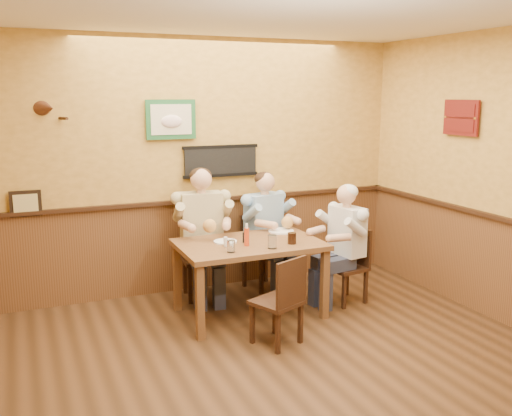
{
  "coord_description": "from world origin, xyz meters",
  "views": [
    {
      "loc": [
        -1.76,
        -3.54,
        2.19
      ],
      "look_at": [
        0.36,
        1.45,
        1.1
      ],
      "focal_mm": 40.0,
      "sensor_mm": 36.0,
      "label": 1
    }
  ],
  "objects": [
    {
      "name": "room",
      "position": [
        0.13,
        0.17,
        1.69
      ],
      "size": [
        5.02,
        5.03,
        2.81
      ],
      "color": "#341F0F",
      "rests_on": "ground"
    },
    {
      "name": "dining_table",
      "position": [
        0.31,
        1.5,
        0.66
      ],
      "size": [
        1.4,
        0.9,
        0.75
      ],
      "color": "brown",
      "rests_on": "ground"
    },
    {
      "name": "chair_back_left",
      "position": [
        0.02,
        2.16,
        0.45
      ],
      "size": [
        0.46,
        0.46,
        0.9
      ],
      "primitive_type": null,
      "rotation": [
        0.0,
        0.0,
        -0.12
      ],
      "color": "#351E11",
      "rests_on": "ground"
    },
    {
      "name": "chair_back_right",
      "position": [
        0.76,
        2.19,
        0.42
      ],
      "size": [
        0.48,
        0.48,
        0.84
      ],
      "primitive_type": null,
      "rotation": [
        0.0,
        0.0,
        0.26
      ],
      "color": "#351E11",
      "rests_on": "ground"
    },
    {
      "name": "chair_right_end",
      "position": [
        1.38,
        1.42,
        0.4
      ],
      "size": [
        0.42,
        0.42,
        0.8
      ],
      "primitive_type": null,
      "rotation": [
        0.0,
        0.0,
        -1.41
      ],
      "color": "#351E11",
      "rests_on": "ground"
    },
    {
      "name": "chair_near_side",
      "position": [
        0.27,
        0.77,
        0.41
      ],
      "size": [
        0.49,
        0.49,
        0.81
      ],
      "primitive_type": null,
      "rotation": [
        0.0,
        0.0,
        3.55
      ],
      "color": "#351E11",
      "rests_on": "ground"
    },
    {
      "name": "diner_tan_shirt",
      "position": [
        0.02,
        2.16,
        0.64
      ],
      "size": [
        0.66,
        0.66,
        1.28
      ],
      "primitive_type": null,
      "rotation": [
        0.0,
        0.0,
        -0.12
      ],
      "color": "beige",
      "rests_on": "ground"
    },
    {
      "name": "diner_blue_polo",
      "position": [
        0.76,
        2.19,
        0.6
      ],
      "size": [
        0.68,
        0.68,
        1.2
      ],
      "primitive_type": null,
      "rotation": [
        0.0,
        0.0,
        0.26
      ],
      "color": "#85A8C8",
      "rests_on": "ground"
    },
    {
      "name": "diner_white_elder",
      "position": [
        1.38,
        1.42,
        0.57
      ],
      "size": [
        0.6,
        0.6,
        1.14
      ],
      "primitive_type": null,
      "rotation": [
        0.0,
        0.0,
        -1.41
      ],
      "color": "silver",
      "rests_on": "ground"
    },
    {
      "name": "water_glass_left",
      "position": [
        0.01,
        1.23,
        0.81
      ],
      "size": [
        0.1,
        0.1,
        0.11
      ],
      "primitive_type": "cylinder",
      "rotation": [
        0.0,
        0.0,
        0.36
      ],
      "color": "silver",
      "rests_on": "dining_table"
    },
    {
      "name": "water_glass_mid",
      "position": [
        0.42,
        1.2,
        0.81
      ],
      "size": [
        0.11,
        0.11,
        0.13
      ],
      "primitive_type": "cylinder",
      "rotation": [
        0.0,
        0.0,
        -0.35
      ],
      "color": "white",
      "rests_on": "dining_table"
    },
    {
      "name": "cola_tumbler",
      "position": [
        0.67,
        1.29,
        0.81
      ],
      "size": [
        0.1,
        0.1,
        0.11
      ],
      "primitive_type": "cylinder",
      "rotation": [
        0.0,
        0.0,
        0.22
      ],
      "color": "black",
      "rests_on": "dining_table"
    },
    {
      "name": "hot_sauce_bottle",
      "position": [
        0.23,
        1.39,
        0.85
      ],
      "size": [
        0.05,
        0.05,
        0.2
      ],
      "primitive_type": "cylinder",
      "rotation": [
        0.0,
        0.0,
        0.02
      ],
      "color": "red",
      "rests_on": "dining_table"
    },
    {
      "name": "salt_shaker",
      "position": [
        0.03,
        1.44,
        0.8
      ],
      "size": [
        0.04,
        0.04,
        0.1
      ],
      "primitive_type": "cylinder",
      "rotation": [
        0.0,
        0.0,
        0.15
      ],
      "color": "silver",
      "rests_on": "dining_table"
    },
    {
      "name": "pepper_shaker",
      "position": [
        0.26,
        1.51,
        0.8
      ],
      "size": [
        0.05,
        0.05,
        0.1
      ],
      "primitive_type": "cylinder",
      "rotation": [
        0.0,
        0.0,
        -0.34
      ],
      "color": "black",
      "rests_on": "dining_table"
    },
    {
      "name": "plate_far_left",
      "position": [
        0.09,
        1.59,
        0.76
      ],
      "size": [
        0.26,
        0.26,
        0.02
      ],
      "primitive_type": "cylinder",
      "rotation": [
        0.0,
        0.0,
        -0.15
      ],
      "color": "white",
      "rests_on": "dining_table"
    },
    {
      "name": "plate_far_right",
      "position": [
        0.78,
        1.76,
        0.76
      ],
      "size": [
        0.36,
        0.36,
        0.02
      ],
      "primitive_type": "cylinder",
      "rotation": [
        0.0,
        0.0,
        -0.43
      ],
      "color": "white",
      "rests_on": "dining_table"
    }
  ]
}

